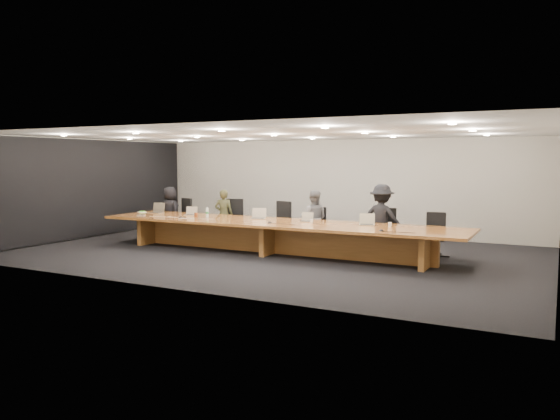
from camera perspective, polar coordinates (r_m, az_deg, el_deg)
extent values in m
plane|color=black|center=(12.96, -0.61, -4.51)|extent=(12.00, 12.00, 0.00)
cube|color=silver|center=(16.43, 5.95, 2.43)|extent=(12.00, 0.02, 2.80)
cube|color=black|center=(16.44, -19.23, 2.07)|extent=(0.08, 7.84, 2.74)
cube|color=brown|center=(12.86, -0.62, -1.35)|extent=(9.00, 1.80, 0.06)
cube|color=brown|center=(12.91, -0.61, -3.00)|extent=(7.65, 0.15, 0.69)
cube|color=brown|center=(14.92, -12.92, -2.02)|extent=(0.12, 1.26, 0.69)
cube|color=brown|center=(12.91, -0.61, -3.00)|extent=(0.12, 1.26, 0.69)
cube|color=brown|center=(11.67, 15.22, -4.06)|extent=(0.12, 1.26, 0.69)
imported|color=black|center=(16.09, -11.41, -0.15)|extent=(0.81, 0.66, 1.43)
imported|color=#34341C|center=(15.09, -5.90, -0.48)|extent=(0.59, 0.49, 1.40)
imported|color=slate|center=(13.71, 3.51, -0.93)|extent=(0.83, 0.73, 1.45)
imported|color=black|center=(13.08, 10.56, -0.91)|extent=(1.08, 0.66, 1.63)
cylinder|color=silver|center=(13.89, -7.63, -0.28)|extent=(0.09, 0.09, 0.24)
cylinder|color=brown|center=(14.04, -8.78, -0.51)|extent=(0.11, 0.11, 0.11)
cone|color=silver|center=(12.60, 3.32, -1.17)|extent=(0.07, 0.07, 0.08)
cone|color=white|center=(12.08, 11.42, -1.50)|extent=(0.08, 0.08, 0.10)
cube|color=white|center=(15.63, -14.22, -0.21)|extent=(0.25, 0.22, 0.01)
cube|color=#56D338|center=(15.64, -14.20, -0.14)|extent=(0.15, 0.09, 0.02)
cube|color=#A7A7AB|center=(14.65, -14.30, -0.53)|extent=(0.22, 0.19, 0.03)
cone|color=black|center=(13.96, -10.34, -0.73)|extent=(0.14, 0.14, 0.03)
cone|color=black|center=(12.56, -1.10, -1.30)|extent=(0.15, 0.15, 0.03)
cone|color=black|center=(11.33, 10.55, -2.09)|extent=(0.16, 0.16, 0.03)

